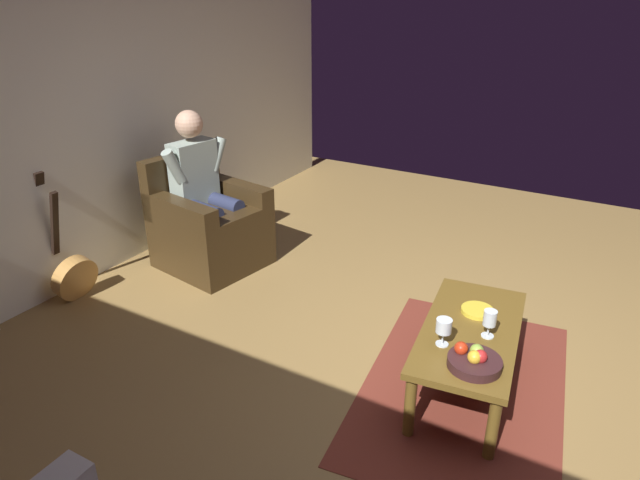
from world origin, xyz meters
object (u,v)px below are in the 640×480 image
object	(u,v)px
fruit_bowl	(474,360)
guitar	(73,273)
coffee_table	(470,338)
decorative_dish	(477,311)
person_seated	(203,185)
wine_glass_near	(490,320)
armchair	(208,227)
wine_glass_far	(444,327)

from	to	relation	value
fruit_bowl	guitar	bearing A→B (deg)	-88.02
coffee_table	decorative_dish	world-z (taller)	decorative_dish
person_seated	wine_glass_near	size ratio (longest dim) A/B	7.96
guitar	wine_glass_near	distance (m)	3.01
wine_glass_near	decorative_dish	bearing A→B (deg)	-151.78
coffee_table	decorative_dish	size ratio (longest dim) A/B	5.98
wine_glass_near	fruit_bowl	xyz separation A→B (m)	(0.30, 0.01, -0.07)
armchair	wine_glass_far	size ratio (longest dim) A/B	5.84
wine_glass_near	wine_glass_far	distance (m)	0.28
wine_glass_far	fruit_bowl	world-z (taller)	wine_glass_far
armchair	fruit_bowl	bearing A→B (deg)	79.89
wine_glass_far	decorative_dish	xyz separation A→B (m)	(-0.42, 0.07, -0.10)
armchair	person_seated	distance (m)	0.37
coffee_table	armchair	bearing A→B (deg)	-102.76
person_seated	guitar	bearing A→B (deg)	-17.40
guitar	wine_glass_far	xyz separation A→B (m)	(-0.21, 2.77, 0.31)
wine_glass_near	decorative_dish	world-z (taller)	wine_glass_near
person_seated	fruit_bowl	distance (m)	2.64
armchair	person_seated	world-z (taller)	person_seated
person_seated	fruit_bowl	bearing A→B (deg)	79.94
coffee_table	wine_glass_near	world-z (taller)	wine_glass_near
fruit_bowl	person_seated	bearing A→B (deg)	-109.25
guitar	wine_glass_near	world-z (taller)	guitar
armchair	wine_glass_near	world-z (taller)	armchair
person_seated	wine_glass_near	world-z (taller)	person_seated
decorative_dish	person_seated	bearing A→B (deg)	-98.37
wine_glass_far	decorative_dish	world-z (taller)	wine_glass_far
coffee_table	wine_glass_far	world-z (taller)	wine_glass_far
person_seated	coffee_table	distance (m)	2.46
guitar	person_seated	bearing A→B (deg)	153.41
wine_glass_near	decorative_dish	xyz separation A→B (m)	(-0.22, -0.12, -0.09)
coffee_table	guitar	bearing A→B (deg)	-81.41
guitar	wine_glass_far	size ratio (longest dim) A/B	6.27
decorative_dish	guitar	bearing A→B (deg)	-77.65
guitar	wine_glass_near	bearing A→B (deg)	97.79
armchair	fruit_bowl	distance (m)	2.62
wine_glass_far	fruit_bowl	bearing A→B (deg)	62.61
guitar	decorative_dish	xyz separation A→B (m)	(-0.62, 2.85, 0.21)
guitar	decorative_dish	world-z (taller)	guitar
wine_glass_far	decorative_dish	distance (m)	0.43
person_seated	coffee_table	size ratio (longest dim) A/B	1.13
armchair	wine_glass_near	size ratio (longest dim) A/B	5.65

